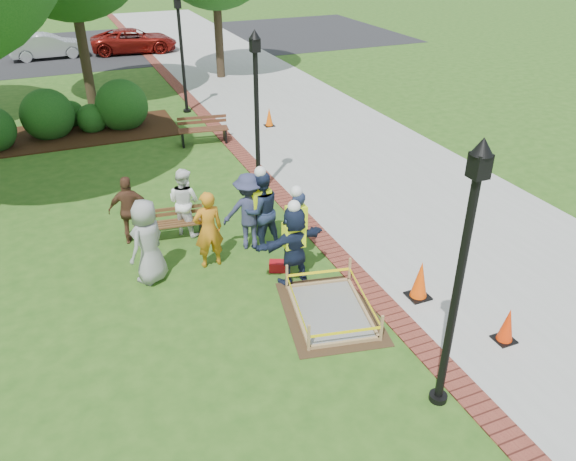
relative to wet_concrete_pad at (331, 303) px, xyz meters
name	(u,v)px	position (x,y,z in m)	size (l,w,h in m)	color
ground	(288,310)	(-0.70, 0.40, -0.23)	(100.00, 100.00, 0.00)	#285116
sidewalk	(308,123)	(4.30, 10.40, -0.22)	(6.00, 60.00, 0.02)	#9E9E99
brick_edging	(222,134)	(1.05, 10.40, -0.22)	(0.50, 60.00, 0.03)	maroon
mulch_bed	(73,134)	(-3.70, 12.40, -0.21)	(7.00, 3.00, 0.05)	#381E0F
parking_lot	(107,47)	(-0.70, 27.40, -0.23)	(36.00, 12.00, 0.01)	black
wet_concrete_pad	(331,303)	(0.00, 0.00, 0.00)	(2.12, 2.59, 0.55)	#47331E
bench_near	(176,230)	(-2.03, 3.92, -0.01)	(1.37, 0.61, 0.72)	brown
bench_far	(204,136)	(0.24, 9.77, 0.04)	(1.66, 0.77, 0.87)	brown
cone_front	(507,326)	(2.45, -1.91, 0.10)	(0.35, 0.35, 0.70)	black
cone_back	(420,281)	(1.80, -0.23, 0.16)	(0.42, 0.42, 0.82)	black
cone_far	(269,118)	(2.85, 10.57, 0.09)	(0.34, 0.34, 0.67)	black
toolbox	(279,266)	(-0.34, 1.73, -0.13)	(0.43, 0.24, 0.21)	#A00C13
lamp_near	(462,264)	(0.55, -2.60, 2.25)	(0.28, 0.28, 4.26)	black
lamp_mid	(257,104)	(0.55, 5.40, 2.25)	(0.28, 0.28, 4.26)	black
lamp_far	(181,45)	(0.55, 13.40, 2.25)	(0.28, 0.28, 4.26)	black
shrub_b	(52,136)	(-4.38, 12.50, -0.23)	(1.75, 1.75, 1.75)	#144313
shrub_c	(94,131)	(-3.00, 12.50, -0.23)	(1.03, 1.03, 1.03)	#144313
shrub_d	(125,127)	(-1.92, 12.55, -0.23)	(1.81, 1.81, 1.81)	#144313
shrub_e	(73,125)	(-3.62, 13.42, -0.23)	(0.96, 0.96, 0.96)	#144313
casual_person_a	(148,242)	(-2.87, 2.44, 0.66)	(0.67, 0.66, 1.79)	gray
casual_person_b	(208,230)	(-1.61, 2.51, 0.62)	(0.56, 0.37, 1.72)	#C67417
casual_person_c	(184,202)	(-1.74, 4.10, 0.57)	(0.59, 0.61, 1.62)	white
casual_person_d	(130,210)	(-2.96, 4.14, 0.57)	(0.59, 0.46, 1.61)	brown
casual_person_e	(249,211)	(-0.57, 2.92, 0.65)	(0.65, 0.51, 1.77)	#2F3353
hivis_worker_a	(294,242)	(-0.21, 1.28, 0.67)	(0.59, 0.44, 1.82)	#1D274B
hivis_worker_b	(296,224)	(0.15, 1.99, 0.65)	(0.61, 0.58, 1.76)	#1B2446
hivis_worker_c	(261,208)	(-0.32, 2.82, 0.73)	(0.61, 0.42, 1.95)	#191E43
parked_car_b	(50,58)	(-3.87, 25.48, -0.23)	(4.24, 1.85, 1.38)	silver
parked_car_c	(136,52)	(0.57, 25.24, -0.23)	(4.24, 1.84, 1.38)	maroon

